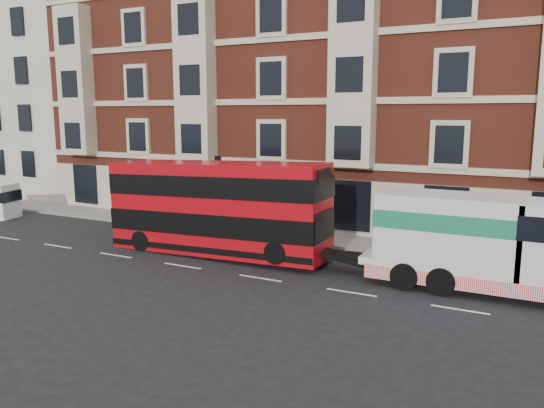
# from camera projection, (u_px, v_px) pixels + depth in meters

# --- Properties ---
(ground) EXTENTS (120.00, 120.00, 0.00)m
(ground) POSITION_uv_depth(u_px,v_px,m) (260.00, 278.00, 22.26)
(ground) COLOR black
(ground) RESTS_ON ground
(sidewalk) EXTENTS (90.00, 3.00, 0.15)m
(sidewalk) POSITION_uv_depth(u_px,v_px,m) (325.00, 239.00, 28.84)
(sidewalk) COLOR slate
(sidewalk) RESTS_ON ground
(victorian_terrace) EXTENTS (45.00, 12.00, 20.40)m
(victorian_terrace) POSITION_uv_depth(u_px,v_px,m) (378.00, 62.00, 33.51)
(victorian_terrace) COLOR maroon
(victorian_terrace) RESTS_ON ground
(cream_block) EXTENTS (16.00, 10.00, 16.80)m
(cream_block) POSITION_uv_depth(u_px,v_px,m) (34.00, 96.00, 46.53)
(cream_block) COLOR beige
(cream_block) RESTS_ON ground
(lamp_post_west) EXTENTS (0.35, 0.15, 4.35)m
(lamp_post_west) POSITION_uv_depth(u_px,v_px,m) (218.00, 188.00, 29.93)
(lamp_post_west) COLOR black
(lamp_post_west) RESTS_ON sidewalk
(double_decker_bus) EXTENTS (11.17, 2.56, 4.52)m
(double_decker_bus) POSITION_uv_depth(u_px,v_px,m) (216.00, 206.00, 25.62)
(double_decker_bus) COLOR #AF0911
(double_decker_bus) RESTS_ON ground
(tow_truck) EXTENTS (8.95, 2.64, 3.73)m
(tow_truck) POSITION_uv_depth(u_px,v_px,m) (482.00, 242.00, 20.32)
(tow_truck) COLOR silver
(tow_truck) RESTS_ON ground
(pedestrian) EXTENTS (0.65, 0.56, 1.50)m
(pedestrian) POSITION_uv_depth(u_px,v_px,m) (128.00, 208.00, 33.78)
(pedestrian) COLOR #1C2838
(pedestrian) RESTS_ON sidewalk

